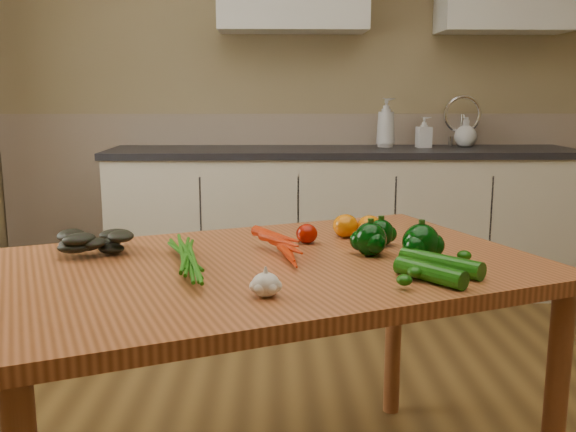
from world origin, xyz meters
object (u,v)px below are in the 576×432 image
(soap_bottle_c, at_px, (466,132))
(garlic_bulb, at_px, (266,285))
(carrot_bunch, at_px, (253,247))
(zucchini_a, at_px, (441,263))
(leafy_greens, at_px, (94,236))
(zucchini_b, at_px, (430,273))
(soap_bottle_b, at_px, (424,132))
(pepper_a, at_px, (370,239))
(tomato_a, at_px, (307,234))
(pepper_c, at_px, (421,243))
(tomato_c, at_px, (369,227))
(table, at_px, (272,291))
(soap_bottle_a, at_px, (386,123))
(pepper_b, at_px, (381,233))
(tomato_b, at_px, (346,226))

(soap_bottle_c, relative_size, garlic_bulb, 2.78)
(carrot_bunch, xyz_separation_m, zucchini_a, (0.49, -0.14, -0.01))
(leafy_greens, relative_size, zucchini_a, 0.89)
(carrot_bunch, relative_size, zucchini_b, 1.38)
(soap_bottle_b, height_order, pepper_a, soap_bottle_b)
(leafy_greens, height_order, tomato_a, leafy_greens)
(pepper_c, bearing_deg, soap_bottle_c, 70.86)
(carrot_bunch, height_order, leafy_greens, leafy_greens)
(carrot_bunch, height_order, pepper_a, pepper_a)
(pepper_a, bearing_deg, carrot_bunch, -171.81)
(carrot_bunch, height_order, tomato_c, same)
(table, relative_size, pepper_a, 18.02)
(table, height_order, tomato_c, tomato_c)
(table, bearing_deg, leafy_greens, 146.60)
(garlic_bulb, height_order, tomato_c, tomato_c)
(tomato_a, bearing_deg, pepper_a, -40.86)
(tomato_c, bearing_deg, pepper_a, -97.88)
(tomato_a, bearing_deg, garlic_bulb, -103.02)
(soap_bottle_c, bearing_deg, pepper_c, -61.98)
(zucchini_b, bearing_deg, tomato_c, 98.77)
(soap_bottle_c, relative_size, pepper_a, 1.95)
(soap_bottle_b, relative_size, pepper_c, 1.84)
(soap_bottle_a, xyz_separation_m, pepper_b, (-0.38, -2.11, -0.24))
(tomato_b, bearing_deg, garlic_bulb, -112.40)
(pepper_b, relative_size, zucchini_a, 0.34)
(pepper_a, xyz_separation_m, tomato_a, (-0.17, 0.15, -0.02))
(pepper_a, distance_m, zucchini_b, 0.29)
(soap_bottle_b, height_order, zucchini_a, soap_bottle_b)
(table, height_order, soap_bottle_b, soap_bottle_b)
(pepper_b, height_order, zucchini_a, pepper_b)
(tomato_a, relative_size, tomato_c, 0.84)
(leafy_greens, distance_m, zucchini_a, 0.98)
(pepper_a, distance_m, tomato_a, 0.23)
(leafy_greens, distance_m, pepper_b, 0.85)
(tomato_c, relative_size, zucchini_b, 0.41)
(pepper_a, height_order, tomato_a, pepper_a)
(tomato_b, height_order, zucchini_a, tomato_b)
(pepper_c, bearing_deg, leafy_greens, 173.12)
(soap_bottle_c, distance_m, pepper_c, 2.48)
(soap_bottle_c, bearing_deg, zucchini_a, -60.59)
(tomato_a, bearing_deg, pepper_b, -8.84)
(leafy_greens, xyz_separation_m, zucchini_b, (0.90, -0.31, -0.03))
(leafy_greens, bearing_deg, zucchini_a, -13.29)
(soap_bottle_a, distance_m, pepper_a, 2.28)
(soap_bottle_a, bearing_deg, garlic_bulb, 143.32)
(pepper_a, bearing_deg, soap_bottle_b, 73.30)
(soap_bottle_a, height_order, tomato_b, soap_bottle_a)
(tomato_c, height_order, zucchini_a, tomato_c)
(carrot_bunch, distance_m, pepper_a, 0.34)
(tomato_a, bearing_deg, zucchini_b, -56.26)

